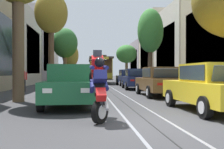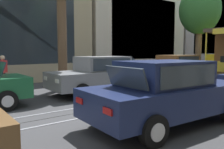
{
  "view_description": "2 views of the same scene",
  "coord_description": "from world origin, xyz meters",
  "px_view_note": "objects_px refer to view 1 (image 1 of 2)",
  "views": [
    {
      "loc": [
        -1.59,
        -6.29,
        1.28
      ],
      "look_at": [
        0.77,
        17.54,
        1.11
      ],
      "focal_mm": 41.32,
      "sensor_mm": 36.0,
      "label": 1
    },
    {
      "loc": [
        6.05,
        8.9,
        1.83
      ],
      "look_at": [
        -0.74,
        14.05,
        0.97
      ],
      "focal_mm": 38.08,
      "sensor_mm": 36.0,
      "label": 2
    }
  ],
  "objects_px": {
    "parked_car_brown_fourth_left": "(79,77)",
    "parked_car_teal_sixth_left": "(81,76)",
    "street_tree_kerb_right_second": "(150,32)",
    "pedestrian_on_left_pavement": "(23,78)",
    "parked_car_brown_second_right": "(159,81)",
    "parked_car_green_near_left": "(70,85)",
    "parked_car_yellow_near_right": "(211,87)",
    "parked_car_navy_fourth_right": "(128,77)",
    "street_tree_kerb_left_second": "(51,15)",
    "parked_car_grey_mid_left": "(78,79)",
    "cable_car_trolley": "(100,70)",
    "pedestrian_crossing_far": "(189,78)",
    "parked_car_green_second_left": "(74,81)",
    "parked_car_yellow_fifth_left": "(79,77)",
    "street_tree_kerb_right_mid": "(127,54)",
    "pedestrian_on_right_pavement": "(169,76)",
    "parked_car_maroon_far_left": "(83,76)",
    "motorcycle_with_rider": "(99,83)",
    "street_tree_kerb_left_fourth": "(70,56)",
    "parked_car_navy_mid_right": "(136,79)",
    "street_tree_kerb_left_mid": "(65,44)"
  },
  "relations": [
    {
      "from": "street_tree_kerb_left_second",
      "to": "pedestrian_on_left_pavement",
      "type": "relative_size",
      "value": 4.61
    },
    {
      "from": "parked_car_yellow_near_right",
      "to": "pedestrian_on_left_pavement",
      "type": "relative_size",
      "value": 2.73
    },
    {
      "from": "parked_car_green_second_left",
      "to": "parked_car_grey_mid_left",
      "type": "xyz_separation_m",
      "value": [
        0.06,
        5.26,
        0.0
      ]
    },
    {
      "from": "parked_car_grey_mid_left",
      "to": "parked_car_yellow_near_right",
      "type": "xyz_separation_m",
      "value": [
        4.78,
        -12.76,
        0.0
      ]
    },
    {
      "from": "parked_car_yellow_near_right",
      "to": "pedestrian_crossing_far",
      "type": "relative_size",
      "value": 2.71
    },
    {
      "from": "parked_car_grey_mid_left",
      "to": "street_tree_kerb_left_second",
      "type": "relative_size",
      "value": 0.59
    },
    {
      "from": "parked_car_brown_fourth_left",
      "to": "parked_car_yellow_fifth_left",
      "type": "distance_m",
      "value": 5.11
    },
    {
      "from": "parked_car_yellow_fifth_left",
      "to": "parked_car_teal_sixth_left",
      "type": "xyz_separation_m",
      "value": [
        0.1,
        5.9,
        0.0
      ]
    },
    {
      "from": "parked_car_green_near_left",
      "to": "parked_car_brown_second_right",
      "type": "bearing_deg",
      "value": 39.96
    },
    {
      "from": "parked_car_brown_second_right",
      "to": "pedestrian_crossing_far",
      "type": "bearing_deg",
      "value": 51.38
    },
    {
      "from": "parked_car_maroon_far_left",
      "to": "parked_car_yellow_near_right",
      "type": "height_order",
      "value": "same"
    },
    {
      "from": "parked_car_brown_fourth_left",
      "to": "parked_car_maroon_far_left",
      "type": "bearing_deg",
      "value": 89.44
    },
    {
      "from": "street_tree_kerb_left_mid",
      "to": "pedestrian_on_left_pavement",
      "type": "xyz_separation_m",
      "value": [
        -1.71,
        -13.12,
        -3.81
      ]
    },
    {
      "from": "parked_car_navy_mid_right",
      "to": "parked_car_grey_mid_left",
      "type": "bearing_deg",
      "value": 166.28
    },
    {
      "from": "parked_car_yellow_fifth_left",
      "to": "street_tree_kerb_left_mid",
      "type": "distance_m",
      "value": 4.27
    },
    {
      "from": "parked_car_green_second_left",
      "to": "parked_car_brown_second_right",
      "type": "relative_size",
      "value": 1.0
    },
    {
      "from": "parked_car_grey_mid_left",
      "to": "motorcycle_with_rider",
      "type": "relative_size",
      "value": 2.3
    },
    {
      "from": "parked_car_brown_second_right",
      "to": "pedestrian_on_left_pavement",
      "type": "xyz_separation_m",
      "value": [
        -8.22,
        4.04,
        0.11
      ]
    },
    {
      "from": "parked_car_yellow_near_right",
      "to": "parked_car_grey_mid_left",
      "type": "bearing_deg",
      "value": 110.54
    },
    {
      "from": "parked_car_green_near_left",
      "to": "street_tree_kerb_right_mid",
      "type": "distance_m",
      "value": 28.17
    },
    {
      "from": "parked_car_green_second_left",
      "to": "street_tree_kerb_left_mid",
      "type": "relative_size",
      "value": 0.67
    },
    {
      "from": "parked_car_brown_fourth_left",
      "to": "parked_car_teal_sixth_left",
      "type": "relative_size",
      "value": 0.99
    },
    {
      "from": "parked_car_green_second_left",
      "to": "street_tree_kerb_right_mid",
      "type": "bearing_deg",
      "value": 73.04
    },
    {
      "from": "parked_car_green_near_left",
      "to": "parked_car_navy_fourth_right",
      "type": "distance_m",
      "value": 16.15
    },
    {
      "from": "street_tree_kerb_right_second",
      "to": "pedestrian_crossing_far",
      "type": "bearing_deg",
      "value": -76.6
    },
    {
      "from": "street_tree_kerb_left_fourth",
      "to": "street_tree_kerb_right_mid",
      "type": "bearing_deg",
      "value": -28.99
    },
    {
      "from": "street_tree_kerb_right_second",
      "to": "pedestrian_on_left_pavement",
      "type": "xyz_separation_m",
      "value": [
        -10.34,
        -6.37,
        -4.29
      ]
    },
    {
      "from": "parked_car_yellow_fifth_left",
      "to": "street_tree_kerb_right_mid",
      "type": "xyz_separation_m",
      "value": [
        6.68,
        5.92,
        3.16
      ]
    },
    {
      "from": "street_tree_kerb_right_mid",
      "to": "parked_car_green_near_left",
      "type": "bearing_deg",
      "value": -103.29
    },
    {
      "from": "parked_car_navy_fourth_right",
      "to": "street_tree_kerb_left_second",
      "type": "relative_size",
      "value": 0.59
    },
    {
      "from": "parked_car_maroon_far_left",
      "to": "street_tree_kerb_right_second",
      "type": "bearing_deg",
      "value": -69.82
    },
    {
      "from": "parked_car_green_second_left",
      "to": "street_tree_kerb_left_second",
      "type": "distance_m",
      "value": 6.92
    },
    {
      "from": "parked_car_navy_mid_right",
      "to": "parked_car_navy_fourth_right",
      "type": "relative_size",
      "value": 1.01
    },
    {
      "from": "parked_car_navy_mid_right",
      "to": "street_tree_kerb_right_mid",
      "type": "distance_m",
      "value": 17.78
    },
    {
      "from": "parked_car_green_second_left",
      "to": "street_tree_kerb_left_fourth",
      "type": "bearing_deg",
      "value": 93.98
    },
    {
      "from": "parked_car_yellow_fifth_left",
      "to": "street_tree_kerb_left_fourth",
      "type": "xyz_separation_m",
      "value": [
        -1.72,
        10.57,
        3.2
      ]
    },
    {
      "from": "parked_car_maroon_far_left",
      "to": "parked_car_yellow_fifth_left",
      "type": "bearing_deg",
      "value": -91.27
    },
    {
      "from": "parked_car_green_second_left",
      "to": "street_tree_kerb_left_second",
      "type": "relative_size",
      "value": 0.59
    },
    {
      "from": "parked_car_green_near_left",
      "to": "parked_car_grey_mid_left",
      "type": "bearing_deg",
      "value": 90.39
    },
    {
      "from": "parked_car_teal_sixth_left",
      "to": "parked_car_navy_mid_right",
      "type": "bearing_deg",
      "value": -75.1
    },
    {
      "from": "parked_car_green_near_left",
      "to": "parked_car_yellow_near_right",
      "type": "bearing_deg",
      "value": -20.94
    },
    {
      "from": "pedestrian_on_right_pavement",
      "to": "parked_car_brown_second_right",
      "type": "bearing_deg",
      "value": -110.96
    },
    {
      "from": "cable_car_trolley",
      "to": "pedestrian_crossing_far",
      "type": "relative_size",
      "value": 5.63
    },
    {
      "from": "parked_car_navy_mid_right",
      "to": "street_tree_kerb_left_second",
      "type": "distance_m",
      "value": 8.18
    },
    {
      "from": "motorcycle_with_rider",
      "to": "pedestrian_crossing_far",
      "type": "xyz_separation_m",
      "value": [
        7.19,
        11.41,
        -0.08
      ]
    },
    {
      "from": "parked_car_brown_fourth_left",
      "to": "pedestrian_on_right_pavement",
      "type": "height_order",
      "value": "pedestrian_on_right_pavement"
    },
    {
      "from": "parked_car_green_second_left",
      "to": "parked_car_yellow_fifth_left",
      "type": "relative_size",
      "value": 0.99
    },
    {
      "from": "parked_car_yellow_near_right",
      "to": "street_tree_kerb_left_fourth",
      "type": "bearing_deg",
      "value": 101.2
    },
    {
      "from": "parked_car_brown_fourth_left",
      "to": "parked_car_teal_sixth_left",
      "type": "height_order",
      "value": "same"
    },
    {
      "from": "parked_car_brown_second_right",
      "to": "parked_car_green_near_left",
      "type": "bearing_deg",
      "value": -140.04
    }
  ]
}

